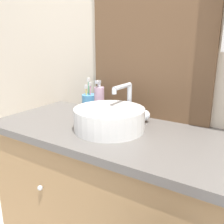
# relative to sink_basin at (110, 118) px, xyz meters

# --- Properties ---
(wall_back) EXTENTS (3.20, 0.18, 2.50)m
(wall_back) POSITION_rel_sink_basin_xyz_m (0.13, 0.31, 0.33)
(wall_back) COLOR beige
(wall_back) RESTS_ON ground_plane
(vanity_counter) EXTENTS (1.39, 0.56, 0.89)m
(vanity_counter) POSITION_rel_sink_basin_xyz_m (0.10, 0.01, -0.50)
(vanity_counter) COLOR #A37A4C
(vanity_counter) RESTS_ON ground_plane
(sink_basin) EXTENTS (0.33, 0.38, 0.20)m
(sink_basin) POSITION_rel_sink_basin_xyz_m (0.00, 0.00, 0.00)
(sink_basin) COLOR white
(sink_basin) RESTS_ON vanity_counter
(toothbrush_holder) EXTENTS (0.09, 0.09, 0.19)m
(toothbrush_holder) POSITION_rel_sink_basin_xyz_m (-0.29, 0.22, -0.00)
(toothbrush_holder) COLOR #4C93C6
(toothbrush_holder) RESTS_ON vanity_counter
(soap_dispenser) EXTENTS (0.06, 0.06, 0.19)m
(soap_dispenser) POSITION_rel_sink_basin_xyz_m (-0.19, 0.18, 0.03)
(soap_dispenser) COLOR #CCA3BC
(soap_dispenser) RESTS_ON vanity_counter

